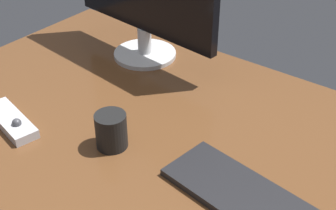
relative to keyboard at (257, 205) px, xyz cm
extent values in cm
cube|color=brown|center=(-25.06, 7.89, -1.76)|extent=(140.00, 84.00, 2.00)
cylinder|color=silver|center=(-55.88, 34.15, -0.13)|extent=(18.42, 18.42, 1.26)
cylinder|color=silver|center=(-55.88, 34.15, 4.35)|extent=(4.02, 4.02, 7.70)
cube|color=black|center=(0.00, 0.00, 0.00)|extent=(40.23, 18.25, 1.53)
cube|color=#B7B7BC|center=(-58.89, -11.60, 0.37)|extent=(18.82, 9.49, 2.26)
sphere|color=#3F3F44|center=(-55.16, -12.43, 1.88)|extent=(2.19, 2.19, 2.19)
cylinder|color=black|center=(-34.60, -2.80, 3.35)|extent=(7.01, 7.01, 8.23)
camera|label=1|loc=(24.22, -59.38, 64.64)|focal=49.69mm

